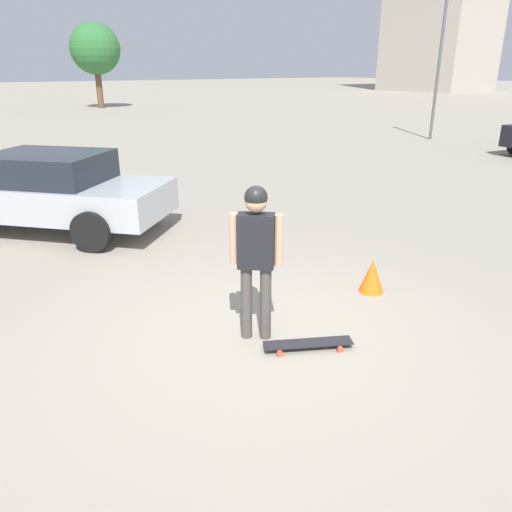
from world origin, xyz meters
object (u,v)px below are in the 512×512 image
at_px(person, 256,247).
at_px(skateboard, 308,344).
at_px(car_parked_near, 46,191).
at_px(traffic_cone, 372,276).

xyz_separation_m(person, skateboard, (0.30, -0.53, -1.00)).
xyz_separation_m(skateboard, car_parked_near, (-1.09, 5.87, 0.68)).
distance_m(skateboard, car_parked_near, 6.01).
bearing_deg(person, traffic_cone, 43.58).
height_order(person, traffic_cone, person).
distance_m(person, car_parked_near, 5.41).
bearing_deg(traffic_cone, skateboard, -159.74).
relative_size(person, traffic_cone, 3.75).
relative_size(person, car_parked_near, 0.39).
distance_m(skateboard, traffic_cone, 1.76).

